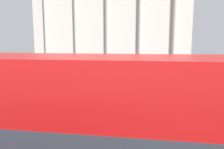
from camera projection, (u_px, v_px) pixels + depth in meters
name	position (u px, v px, depth m)	size (l,w,h in m)	color
double_decker_bus	(61.00, 125.00, 5.73)	(10.75, 2.76, 4.14)	black
plaza_building_left	(113.00, 17.00, 45.14)	(29.89, 13.40, 19.54)	#BCB2A8
traffic_light_mid	(102.00, 69.00, 19.85)	(0.42, 0.24, 3.23)	black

